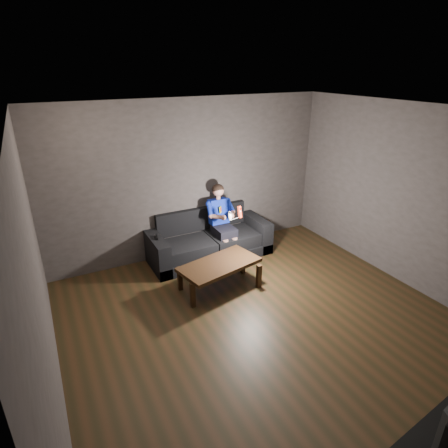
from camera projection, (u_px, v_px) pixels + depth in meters
floor at (268, 327)px, 4.90m from camera, size 5.00×5.00×0.00m
back_wall at (191, 179)px, 6.41m from camera, size 5.00×0.04×2.70m
left_wall at (39, 288)px, 3.31m from camera, size 0.04×5.00×2.70m
right_wall at (417, 200)px, 5.42m from camera, size 0.04×5.00×2.70m
ceiling at (280, 114)px, 3.83m from camera, size 5.00×5.00×0.02m
sofa at (208, 242)px, 6.64m from camera, size 2.12×0.92×0.82m
child at (221, 216)px, 6.51m from camera, size 0.50×0.61×1.22m
wii_remote_red at (240, 212)px, 6.08m from camera, size 0.06×0.08×0.20m
nunchuk_white at (230, 216)px, 6.02m from camera, size 0.07×0.10×0.16m
wii_remote_black at (156, 237)px, 6.04m from camera, size 0.07×0.16×0.03m
coffee_table at (220, 266)px, 5.60m from camera, size 1.31×0.85×0.44m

